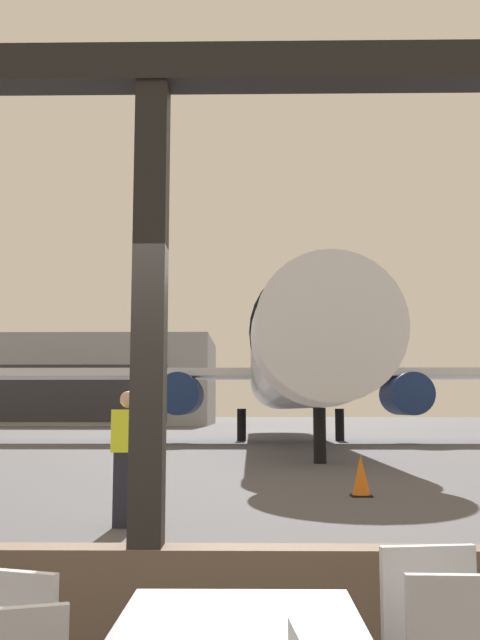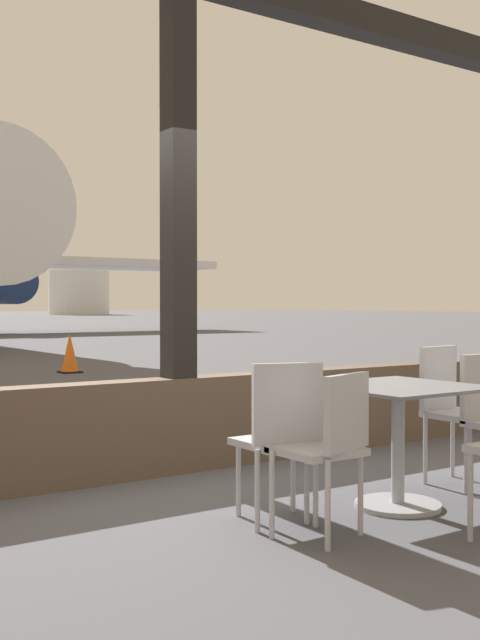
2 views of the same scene
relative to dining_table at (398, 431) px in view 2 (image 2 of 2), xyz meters
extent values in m
cube|color=brown|center=(-0.58, 1.64, -0.12)|extent=(8.39, 0.24, 0.69)
cube|color=black|center=(-0.58, 1.64, 1.31)|extent=(0.20, 0.20, 3.56)
cube|color=slate|center=(0.00, 0.00, 0.27)|extent=(0.88, 0.88, 0.02)
cylinder|color=#9EA0A5|center=(0.00, 0.00, -0.11)|extent=(0.08, 0.08, 0.72)
cylinder|color=#9EA0A5|center=(0.00, 0.00, -0.45)|extent=(0.52, 0.52, 0.03)
cube|color=#B2B2B7|center=(-0.79, 0.18, -0.02)|extent=(0.40, 0.40, 0.04)
cube|color=#B2B2B7|center=(-0.85, 0.00, 0.22)|extent=(0.39, 0.16, 0.44)
cylinder|color=#B2B2B7|center=(-0.91, 0.39, -0.24)|extent=(0.03, 0.03, 0.45)
cylinder|color=#B2B2B7|center=(-0.58, 0.29, -0.24)|extent=(0.03, 0.03, 0.45)
cylinder|color=#B2B2B7|center=(-1.00, 0.06, -0.24)|extent=(0.03, 0.03, 0.45)
cylinder|color=#B2B2B7|center=(-0.68, -0.04, -0.24)|extent=(0.03, 0.03, 0.45)
cube|color=#B2B2B7|center=(-0.79, -0.18, -0.01)|extent=(0.40, 0.40, 0.04)
cube|color=#B2B2B7|center=(-0.74, -0.35, 0.21)|extent=(0.39, 0.16, 0.39)
cylinder|color=#B2B2B7|center=(-1.01, -0.07, -0.24)|extent=(0.03, 0.03, 0.46)
cylinder|color=#B2B2B7|center=(-0.68, 0.04, -0.24)|extent=(0.03, 0.03, 0.46)
cylinder|color=#B2B2B7|center=(-0.90, -0.39, -0.24)|extent=(0.03, 0.03, 0.46)
cylinder|color=#B2B2B7|center=(-0.58, -0.29, -0.24)|extent=(0.03, 0.03, 0.46)
cylinder|color=#B2B2B7|center=(-0.18, -0.69, -0.23)|extent=(0.03, 0.03, 0.48)
cube|color=#B2B2B7|center=(0.79, 0.18, 0.01)|extent=(0.40, 0.40, 0.04)
cube|color=#B2B2B7|center=(0.77, 0.36, 0.25)|extent=(0.40, 0.09, 0.44)
cylinder|color=#B2B2B7|center=(0.65, -0.01, -0.23)|extent=(0.03, 0.03, 0.48)
cylinder|color=#B2B2B7|center=(0.94, 0.37, -0.23)|extent=(0.03, 0.03, 0.48)
cylinder|color=#B2B2B7|center=(0.60, 0.32, -0.23)|extent=(0.03, 0.03, 0.48)
cylinder|color=#B2B2B7|center=(0.63, 0.00, -0.24)|extent=(0.03, 0.03, 0.45)
cube|color=silver|center=(10.27, 31.27, 2.75)|extent=(14.59, 4.20, 0.36)
cylinder|color=navy|center=(7.15, 29.87, 1.75)|extent=(1.90, 3.20, 1.90)
cone|color=orange|center=(1.96, 9.94, -0.11)|extent=(0.32, 0.32, 0.72)
cube|color=black|center=(1.96, 9.94, -0.45)|extent=(0.36, 0.36, 0.03)
cylinder|color=white|center=(35.92, 90.01, 2.34)|extent=(7.68, 7.68, 5.61)
camera|label=1|loc=(0.04, -2.66, 1.03)|focal=39.66mm
camera|label=2|loc=(-3.44, -3.30, 0.76)|focal=43.50mm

